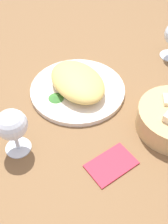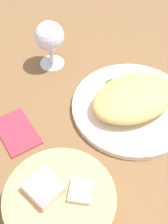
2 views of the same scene
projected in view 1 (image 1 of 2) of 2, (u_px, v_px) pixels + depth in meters
The scene contains 6 objects.
ground_plane at pixel (100, 93), 79.93cm from camera, with size 140.00×140.00×2.00cm, color brown.
plate at pixel (78, 89), 78.47cm from camera, with size 26.92×26.92×1.40cm, color white.
omelette at pixel (77, 81), 76.14cm from camera, with size 19.37×13.15×4.93cm, color #D8B95F.
lettuce_garnish at pixel (56, 97), 74.65cm from camera, with size 4.33×4.33×1.01cm, color #3A7C31.
wine_glass_near at pixel (12, 126), 59.52cm from camera, with size 7.06×7.06×12.19cm.
folded_napkin at pixel (113, 164), 61.99cm from camera, with size 11.00×7.00×0.80cm, color #CC2D40.
Camera 1 is at (57.98, -8.21, 53.89)cm, focal length 43.95 mm.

